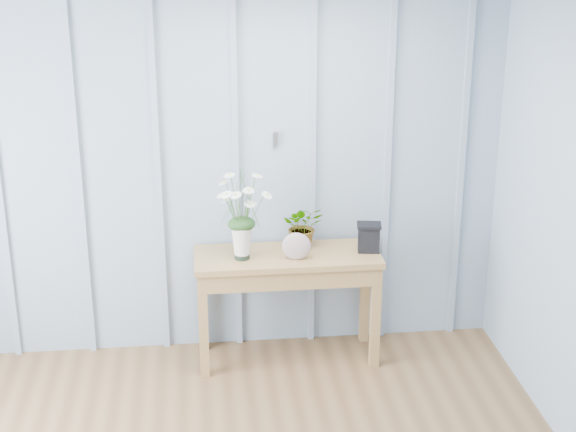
{
  "coord_description": "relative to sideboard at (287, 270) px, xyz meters",
  "views": [
    {
      "loc": [
        -0.01,
        -3.21,
        2.95
      ],
      "look_at": [
        0.56,
        1.94,
        1.03
      ],
      "focal_mm": 55.0,
      "sensor_mm": 36.0,
      "label": 1
    }
  ],
  "objects": [
    {
      "name": "sideboard",
      "position": [
        0.0,
        0.0,
        0.0
      ],
      "size": [
        1.2,
        0.45,
        0.75
      ],
      "color": "olive",
      "rests_on": "ground"
    },
    {
      "name": "spider_plant",
      "position": [
        0.12,
        0.11,
        0.26
      ],
      "size": [
        0.27,
        0.24,
        0.29
      ],
      "primitive_type": "imported",
      "rotation": [
        0.0,
        0.0,
        -0.04
      ],
      "color": "#183C16",
      "rests_on": "sideboard"
    },
    {
      "name": "felt_disc_vessel",
      "position": [
        0.05,
        -0.1,
        0.21
      ],
      "size": [
        0.19,
        0.08,
        0.18
      ],
      "primitive_type": "ellipsoid",
      "rotation": [
        0.0,
        0.0,
        -0.15
      ],
      "color": "#7C4B59",
      "rests_on": "sideboard"
    },
    {
      "name": "carved_box",
      "position": [
        0.53,
        -0.01,
        0.21
      ],
      "size": [
        0.17,
        0.14,
        0.19
      ],
      "color": "black",
      "rests_on": "sideboard"
    },
    {
      "name": "room_shell",
      "position": [
        -0.56,
        -1.08,
        1.35
      ],
      "size": [
        4.0,
        4.5,
        2.5
      ],
      "color": "#8EA1B5",
      "rests_on": "ground"
    },
    {
      "name": "daisy_vase",
      "position": [
        -0.29,
        -0.04,
        0.5
      ],
      "size": [
        0.43,
        0.33,
        0.61
      ],
      "color": "black",
      "rests_on": "sideboard"
    }
  ]
}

